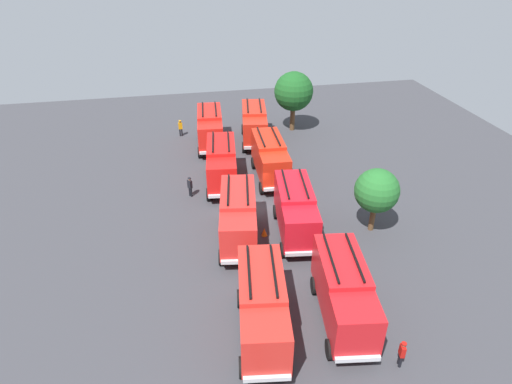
# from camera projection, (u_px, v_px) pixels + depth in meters

# --- Properties ---
(ground_plane) EXTENTS (63.13, 63.13, 0.00)m
(ground_plane) POSITION_uv_depth(u_px,v_px,m) (256.00, 206.00, 36.27)
(ground_plane) COLOR #38383D
(fire_truck_0) EXTENTS (7.38, 3.24, 3.88)m
(fire_truck_0) POSITION_uv_depth(u_px,v_px,m) (210.00, 127.00, 45.54)
(fire_truck_0) COLOR red
(fire_truck_0) RESTS_ON ground
(fire_truck_1) EXTENTS (7.43, 3.42, 3.88)m
(fire_truck_1) POSITION_uv_depth(u_px,v_px,m) (221.00, 163.00, 38.39)
(fire_truck_1) COLOR red
(fire_truck_1) RESTS_ON ground
(fire_truck_2) EXTENTS (7.49, 3.66, 3.88)m
(fire_truck_2) POSITION_uv_depth(u_px,v_px,m) (238.00, 216.00, 31.16)
(fire_truck_2) COLOR red
(fire_truck_2) RESTS_ON ground
(fire_truck_3) EXTENTS (7.47, 3.56, 3.88)m
(fire_truck_3) POSITION_uv_depth(u_px,v_px,m) (262.00, 306.00, 23.61)
(fire_truck_3) COLOR red
(fire_truck_3) RESTS_ON ground
(fire_truck_4) EXTENTS (7.49, 3.64, 3.88)m
(fire_truck_4) POSITION_uv_depth(u_px,v_px,m) (254.00, 123.00, 46.54)
(fire_truck_4) COLOR red
(fire_truck_4) RESTS_ON ground
(fire_truck_5) EXTENTS (7.30, 3.02, 3.88)m
(fire_truck_5) POSITION_uv_depth(u_px,v_px,m) (270.00, 157.00, 39.38)
(fire_truck_5) COLOR red
(fire_truck_5) RESTS_ON ground
(fire_truck_6) EXTENTS (7.46, 3.51, 3.88)m
(fire_truck_6) POSITION_uv_depth(u_px,v_px,m) (296.00, 210.00, 31.89)
(fire_truck_6) COLOR red
(fire_truck_6) RESTS_ON ground
(fire_truck_7) EXTENTS (7.47, 3.57, 3.88)m
(fire_truck_7) POSITION_uv_depth(u_px,v_px,m) (344.00, 291.00, 24.59)
(fire_truck_7) COLOR red
(fire_truck_7) RESTS_ON ground
(firefighter_1) EXTENTS (0.46, 0.33, 1.69)m
(firefighter_1) POSITION_uv_depth(u_px,v_px,m) (402.00, 353.00, 22.40)
(firefighter_1) COLOR black
(firefighter_1) RESTS_ON ground
(firefighter_2) EXTENTS (0.30, 0.44, 1.84)m
(firefighter_2) POSITION_uv_depth(u_px,v_px,m) (180.00, 127.00, 48.46)
(firefighter_2) COLOR black
(firefighter_2) RESTS_ON ground
(firefighter_3) EXTENTS (0.48, 0.44, 1.81)m
(firefighter_3) POSITION_uv_depth(u_px,v_px,m) (190.00, 186.00, 37.16)
(firefighter_3) COLOR black
(firefighter_3) RESTS_ON ground
(firefighter_4) EXTENTS (0.42, 0.48, 1.72)m
(firefighter_4) POSITION_uv_depth(u_px,v_px,m) (273.00, 132.00, 47.50)
(firefighter_4) COLOR black
(firefighter_4) RESTS_ON ground
(tree_0) EXTENTS (4.38, 4.38, 6.78)m
(tree_0) POSITION_uv_depth(u_px,v_px,m) (294.00, 92.00, 48.24)
(tree_0) COLOR brown
(tree_0) RESTS_ON ground
(tree_1) EXTENTS (3.32, 3.32, 5.14)m
(tree_1) POSITION_uv_depth(u_px,v_px,m) (377.00, 191.00, 31.67)
(tree_1) COLOR brown
(tree_1) RESTS_ON ground
(traffic_cone_0) EXTENTS (0.47, 0.47, 0.66)m
(traffic_cone_0) POSITION_uv_depth(u_px,v_px,m) (264.00, 232.00, 32.59)
(traffic_cone_0) COLOR #F2600C
(traffic_cone_0) RESTS_ON ground
(traffic_cone_1) EXTENTS (0.46, 0.46, 0.66)m
(traffic_cone_1) POSITION_uv_depth(u_px,v_px,m) (290.00, 165.00, 42.11)
(traffic_cone_1) COLOR #F2600C
(traffic_cone_1) RESTS_ON ground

